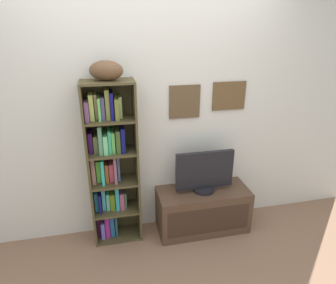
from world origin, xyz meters
TOP-DOWN VIEW (x-y plane):
  - back_wall at (0.00, 1.13)m, footprint 4.80×0.08m
  - bookshelf at (-0.39, 0.99)m, footprint 0.46×0.28m
  - football at (-0.36, 0.96)m, footprint 0.33×0.25m
  - tv_stand at (0.53, 0.89)m, footprint 0.95×0.40m
  - television at (0.53, 0.90)m, footprint 0.59×0.22m

SIDE VIEW (x-z plane):
  - tv_stand at x=0.53m, z-range 0.00..0.46m
  - television at x=0.53m, z-range 0.45..0.89m
  - bookshelf at x=-0.39m, z-range 0.01..1.62m
  - back_wall at x=0.00m, z-range 0.00..2.46m
  - football at x=-0.36m, z-range 1.61..1.78m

